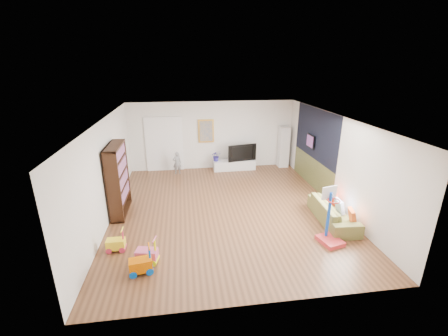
{
  "coord_description": "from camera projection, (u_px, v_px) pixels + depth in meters",
  "views": [
    {
      "loc": [
        -1.17,
        -7.88,
        4.11
      ],
      "look_at": [
        0.0,
        0.4,
        1.15
      ],
      "focal_mm": 24.0,
      "sensor_mm": 36.0,
      "label": 1
    }
  ],
  "objects": [
    {
      "name": "pillow_right",
      "position": [
        331.0,
        197.0,
        8.59
      ],
      "size": [
        0.2,
        0.42,
        0.4
      ],
      "primitive_type": "cube",
      "rotation": [
        0.0,
        0.0,
        0.25
      ],
      "color": "red",
      "rests_on": "sofa"
    },
    {
      "name": "painting_back",
      "position": [
        206.0,
        131.0,
        11.79
      ],
      "size": [
        0.62,
        0.06,
        0.92
      ],
      "primitive_type": "cube",
      "color": "gold",
      "rests_on": "wall_back"
    },
    {
      "name": "bookshelf",
      "position": [
        118.0,
        180.0,
        8.37
      ],
      "size": [
        0.36,
        1.38,
        2.01
      ],
      "primitive_type": "cube",
      "rotation": [
        0.0,
        0.0,
        -0.0
      ],
      "color": "black",
      "rests_on": "ground"
    },
    {
      "name": "pillow_center",
      "position": [
        340.0,
        206.0,
        8.08
      ],
      "size": [
        0.11,
        0.37,
        0.37
      ],
      "primitive_type": "cube",
      "rotation": [
        0.0,
        0.0,
        -0.03
      ],
      "color": "white",
      "rests_on": "sofa"
    },
    {
      "name": "doorway",
      "position": [
        164.0,
        145.0,
        11.74
      ],
      "size": [
        1.45,
        0.06,
        2.1
      ],
      "primitive_type": "cube",
      "color": "white",
      "rests_on": "ground"
    },
    {
      "name": "navy_accent",
      "position": [
        316.0,
        134.0,
        9.99
      ],
      "size": [
        0.01,
        3.2,
        1.7
      ],
      "primitive_type": "cube",
      "color": "black",
      "rests_on": "wall_right"
    },
    {
      "name": "ride_on_pink",
      "position": [
        146.0,
        251.0,
        6.4
      ],
      "size": [
        0.5,
        0.37,
        0.6
      ],
      "primitive_type": "cube",
      "rotation": [
        0.0,
        0.0,
        -0.21
      ],
      "color": "#D3537F",
      "rests_on": "ground"
    },
    {
      "name": "sofa",
      "position": [
        333.0,
        212.0,
        8.09
      ],
      "size": [
        0.86,
        1.96,
        0.56
      ],
      "primitive_type": "imported",
      "rotation": [
        0.0,
        0.0,
        1.51
      ],
      "color": "brown",
      "rests_on": "ground"
    },
    {
      "name": "tall_cabinet",
      "position": [
        283.0,
        147.0,
        12.25
      ],
      "size": [
        0.4,
        0.4,
        1.68
      ],
      "primitive_type": "cube",
      "rotation": [
        0.0,
        0.0,
        0.01
      ],
      "color": "silver",
      "rests_on": "ground"
    },
    {
      "name": "artwork_right",
      "position": [
        310.0,
        141.0,
        10.27
      ],
      "size": [
        0.04,
        0.56,
        0.46
      ],
      "primitive_type": "cube",
      "color": "#7F3F8C",
      "rests_on": "wall_right"
    },
    {
      "name": "basketball_hoop",
      "position": [
        333.0,
        217.0,
        6.99
      ],
      "size": [
        0.6,
        0.68,
        1.4
      ],
      "primitive_type": "cube",
      "rotation": [
        0.0,
        0.0,
        0.24
      ],
      "color": "red",
      "rests_on": "ground"
    },
    {
      "name": "media_console",
      "position": [
        234.0,
        165.0,
        12.08
      ],
      "size": [
        1.69,
        0.46,
        0.39
      ],
      "primitive_type": "cube",
      "rotation": [
        0.0,
        0.0,
        0.02
      ],
      "color": "silver",
      "rests_on": "ground"
    },
    {
      "name": "pillow_left",
      "position": [
        352.0,
        216.0,
        7.55
      ],
      "size": [
        0.19,
        0.38,
        0.37
      ],
      "primitive_type": "cube",
      "rotation": [
        0.0,
        0.0,
        -0.25
      ],
      "color": "#D1501D",
      "rests_on": "sofa"
    },
    {
      "name": "child",
      "position": [
        177.0,
        163.0,
        11.56
      ],
      "size": [
        0.35,
        0.27,
        0.88
      ],
      "primitive_type": "imported",
      "rotation": [
        0.0,
        0.0,
        3.33
      ],
      "color": "gray",
      "rests_on": "ground"
    },
    {
      "name": "wall_front",
      "position": [
        259.0,
        240.0,
        4.93
      ],
      "size": [
        6.5,
        0.0,
        2.7
      ],
      "primitive_type": "cube",
      "color": "silver",
      "rests_on": "ground"
    },
    {
      "name": "olive_wainscot",
      "position": [
        312.0,
        172.0,
        10.44
      ],
      "size": [
        0.01,
        3.2,
        1.0
      ],
      "primitive_type": "cube",
      "color": "brown",
      "rests_on": "wall_right"
    },
    {
      "name": "ride_on_yellow",
      "position": [
        115.0,
        240.0,
        6.83
      ],
      "size": [
        0.41,
        0.26,
        0.55
      ],
      "primitive_type": "cube",
      "rotation": [
        0.0,
        0.0,
        -0.01
      ],
      "color": "yellow",
      "rests_on": "ground"
    },
    {
      "name": "wall_right",
      "position": [
        334.0,
        161.0,
        8.86
      ],
      "size": [
        0.0,
        7.5,
        2.7
      ],
      "primitive_type": "cube",
      "color": "white",
      "rests_on": "ground"
    },
    {
      "name": "ceiling",
      "position": [
        226.0,
        118.0,
        7.98
      ],
      "size": [
        6.5,
        7.5,
        0.0
      ],
      "primitive_type": "cube",
      "color": "white",
      "rests_on": "ground"
    },
    {
      "name": "wall_back",
      "position": [
        212.0,
        136.0,
        11.93
      ],
      "size": [
        6.5,
        0.0,
        2.7
      ],
      "primitive_type": "cube",
      "color": "silver",
      "rests_on": "ground"
    },
    {
      "name": "vase_plant",
      "position": [
        216.0,
        156.0,
        11.88
      ],
      "size": [
        0.41,
        0.36,
        0.42
      ],
      "primitive_type": "imported",
      "rotation": [
        0.0,
        0.0,
        0.08
      ],
      "color": "navy",
      "rests_on": "media_console"
    },
    {
      "name": "wall_left",
      "position": [
        106.0,
        172.0,
        8.0
      ],
      "size": [
        0.0,
        7.5,
        2.7
      ],
      "primitive_type": "cube",
      "color": "silver",
      "rests_on": "ground"
    },
    {
      "name": "ride_on_orange",
      "position": [
        140.0,
        260.0,
        6.08
      ],
      "size": [
        0.5,
        0.36,
        0.61
      ],
      "primitive_type": "cube",
      "rotation": [
        0.0,
        0.0,
        0.17
      ],
      "color": "#CE6000",
      "rests_on": "ground"
    },
    {
      "name": "tv",
      "position": [
        241.0,
        152.0,
        11.93
      ],
      "size": [
        1.18,
        0.39,
        0.68
      ],
      "primitive_type": "imported",
      "rotation": [
        0.0,
        0.0,
        0.2
      ],
      "color": "black",
      "rests_on": "media_console"
    },
    {
      "name": "floor",
      "position": [
        226.0,
        209.0,
        8.88
      ],
      "size": [
        6.5,
        7.5,
        0.0
      ],
      "primitive_type": "cube",
      "color": "brown",
      "rests_on": "ground"
    }
  ]
}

